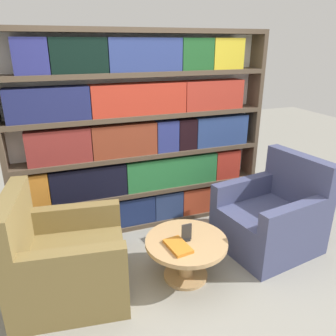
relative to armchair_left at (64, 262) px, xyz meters
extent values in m
plane|color=gray|center=(0.98, -0.45, -0.32)|extent=(14.00, 14.00, 0.00)
cube|color=silver|center=(0.98, 1.06, 0.78)|extent=(2.86, 0.05, 2.19)
cube|color=brown|center=(-0.42, 0.93, 0.78)|extent=(0.05, 0.30, 2.19)
cube|color=brown|center=(2.38, 0.93, 0.78)|extent=(0.05, 0.30, 2.19)
cube|color=brown|center=(0.98, 0.93, -0.29)|extent=(2.76, 0.30, 0.05)
cube|color=brown|center=(0.98, 0.93, 0.12)|extent=(2.76, 0.30, 0.05)
cube|color=brown|center=(0.98, 0.93, 0.56)|extent=(2.76, 0.30, 0.05)
cube|color=brown|center=(0.98, 0.93, 0.99)|extent=(2.76, 0.30, 0.05)
cube|color=brown|center=(0.98, 0.93, 1.43)|extent=(2.76, 0.30, 0.05)
cube|color=brown|center=(0.98, 0.93, 1.85)|extent=(2.76, 0.30, 0.05)
cube|color=navy|center=(0.49, 0.91, -0.10)|extent=(1.17, 0.20, 0.33)
cube|color=navy|center=(1.26, 0.91, -0.10)|extent=(0.35, 0.20, 0.33)
cube|color=#B34226|center=(1.88, 0.91, -0.10)|extent=(0.86, 0.20, 0.33)
cube|color=orange|center=(-0.22, 0.91, 0.32)|extent=(0.33, 0.20, 0.35)
cube|color=black|center=(0.35, 0.91, 0.32)|extent=(0.80, 0.20, 0.35)
cube|color=#27743B|center=(1.32, 0.91, 0.32)|extent=(1.10, 0.20, 0.35)
cube|color=#B12F22|center=(2.04, 0.91, 0.32)|extent=(0.32, 0.20, 0.35)
cube|color=maroon|center=(0.09, 0.91, 0.76)|extent=(0.63, 0.20, 0.35)
cube|color=brown|center=(0.76, 0.91, 0.76)|extent=(0.70, 0.20, 0.35)
cube|color=navy|center=(1.25, 0.91, 0.76)|extent=(0.25, 0.20, 0.35)
cube|color=black|center=(1.49, 0.91, 0.76)|extent=(0.21, 0.20, 0.35)
cube|color=navy|center=(1.93, 0.91, 0.76)|extent=(0.66, 0.20, 0.35)
cube|color=navy|center=(0.04, 0.91, 1.18)|extent=(0.78, 0.20, 0.32)
cube|color=red|center=(0.94, 0.91, 1.18)|extent=(1.01, 0.20, 0.32)
cube|color=#B43426|center=(1.81, 0.91, 1.18)|extent=(0.71, 0.20, 0.32)
cube|color=navy|center=(-0.06, 0.91, 1.62)|extent=(0.31, 0.20, 0.32)
cube|color=black|center=(0.37, 0.91, 1.62)|extent=(0.53, 0.20, 0.32)
cube|color=navy|center=(1.02, 0.91, 1.62)|extent=(0.76, 0.20, 0.32)
cube|color=#1F5827|center=(1.58, 0.91, 1.62)|extent=(0.36, 0.20, 0.32)
cube|color=gold|center=(1.95, 0.91, 1.62)|extent=(0.36, 0.20, 0.32)
cube|color=olive|center=(0.05, -0.01, -0.10)|extent=(1.02, 0.95, 0.44)
cube|color=olive|center=(-0.33, 0.05, 0.38)|extent=(0.26, 0.84, 0.54)
cube|color=olive|center=(0.07, -0.37, 0.23)|extent=(0.78, 0.23, 0.23)
cube|color=olive|center=(0.17, 0.33, 0.23)|extent=(0.78, 0.23, 0.23)
cube|color=#42476B|center=(2.05, -0.01, -0.10)|extent=(1.02, 0.95, 0.44)
cube|color=#42476B|center=(2.43, 0.05, 0.38)|extent=(0.26, 0.84, 0.54)
cube|color=#42476B|center=(1.93, 0.33, 0.23)|extent=(0.78, 0.23, 0.23)
cube|color=#42476B|center=(2.04, -0.37, 0.23)|extent=(0.78, 0.23, 0.23)
cylinder|color=tan|center=(1.05, -0.16, -0.14)|extent=(0.13, 0.13, 0.36)
cylinder|color=tan|center=(1.05, -0.16, -0.30)|extent=(0.41, 0.41, 0.03)
cylinder|color=tan|center=(1.05, -0.16, 0.06)|extent=(0.74, 0.74, 0.04)
cube|color=black|center=(1.05, -0.16, 0.08)|extent=(0.06, 0.06, 0.01)
cube|color=#2D2D2D|center=(1.05, -0.16, 0.16)|extent=(0.09, 0.01, 0.16)
cube|color=orange|center=(0.93, -0.24, 0.09)|extent=(0.20, 0.29, 0.03)
camera|label=1|loc=(0.01, -2.45, 1.73)|focal=35.00mm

